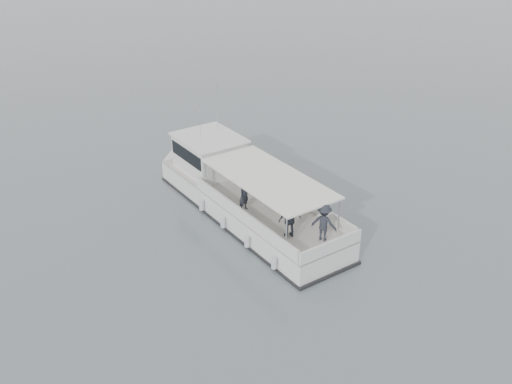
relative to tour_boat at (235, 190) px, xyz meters
The scene contains 2 objects.
ground 4.67m from the tour_boat, 63.89° to the right, with size 1400.00×1400.00×0.00m, color #535F62.
tour_boat is the anchor object (origin of this frame).
Camera 1 is at (15.89, -15.77, 14.79)m, focal length 40.00 mm.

